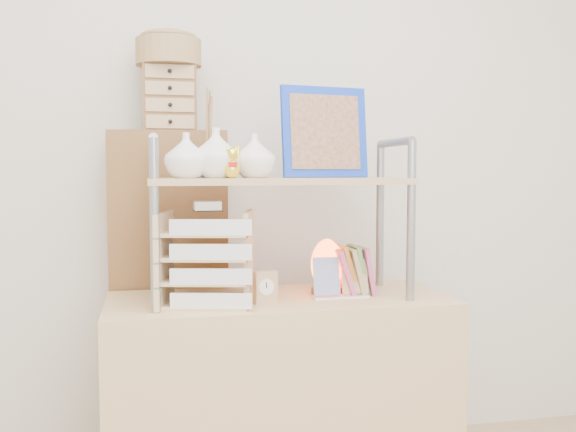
{
  "coord_description": "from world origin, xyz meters",
  "views": [
    {
      "loc": [
        -0.45,
        -0.99,
        1.2
      ],
      "look_at": [
        0.03,
        1.2,
        1.04
      ],
      "focal_mm": 40.0,
      "sensor_mm": 36.0,
      "label": 1
    }
  ],
  "objects_px": {
    "cabinet": "(172,302)",
    "letter_tray": "(208,263)",
    "desk": "(279,401)",
    "salt_lamp": "(327,266)"
  },
  "relations": [
    {
      "from": "cabinet",
      "to": "letter_tray",
      "type": "height_order",
      "value": "cabinet"
    },
    {
      "from": "desk",
      "to": "salt_lamp",
      "type": "bearing_deg",
      "value": 10.45
    },
    {
      "from": "desk",
      "to": "letter_tray",
      "type": "height_order",
      "value": "letter_tray"
    },
    {
      "from": "desk",
      "to": "salt_lamp",
      "type": "xyz_separation_m",
      "value": [
        0.18,
        0.03,
        0.48
      ]
    },
    {
      "from": "salt_lamp",
      "to": "cabinet",
      "type": "bearing_deg",
      "value": 148.37
    },
    {
      "from": "desk",
      "to": "cabinet",
      "type": "height_order",
      "value": "cabinet"
    },
    {
      "from": "letter_tray",
      "to": "salt_lamp",
      "type": "relative_size",
      "value": 1.73
    },
    {
      "from": "desk",
      "to": "salt_lamp",
      "type": "height_order",
      "value": "salt_lamp"
    },
    {
      "from": "letter_tray",
      "to": "cabinet",
      "type": "bearing_deg",
      "value": 103.78
    },
    {
      "from": "desk",
      "to": "letter_tray",
      "type": "bearing_deg",
      "value": -167.32
    }
  ]
}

